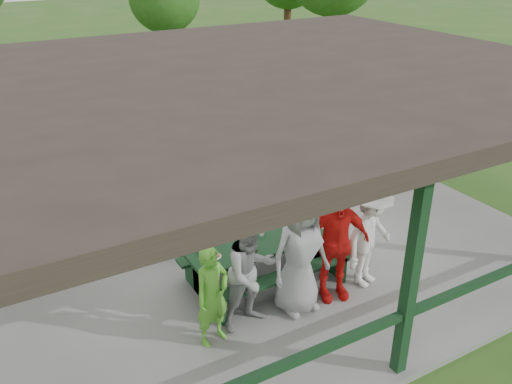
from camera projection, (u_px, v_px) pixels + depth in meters
ground at (256, 245)px, 10.19m from camera, size 90.00×90.00×0.00m
concrete_slab at (256, 243)px, 10.17m from camera, size 10.00×8.00×0.10m
pavilion_structure at (256, 79)px, 8.82m from camera, size 10.60×8.60×3.24m
picnic_table_near at (265, 256)px, 8.78m from camera, size 2.57×1.39×0.75m
picnic_table_far at (222, 205)px, 10.44m from camera, size 2.64×1.39×0.75m
table_setting at (275, 236)px, 8.77m from camera, size 2.17×0.45×0.10m
contestant_green at (212, 296)px, 7.36m from camera, size 0.63×0.49×1.52m
contestant_grey_left at (251, 273)px, 7.65m from camera, size 0.92×0.76×1.75m
contestant_grey_mid at (300, 253)px, 7.93m from camera, size 0.98×0.66×1.95m
contestant_red at (334, 243)px, 8.22m from camera, size 1.22×0.75×1.93m
contestant_white_fedora at (370, 236)px, 8.56m from camera, size 1.29×1.00×1.82m
spectator_lblue at (201, 169)px, 11.07m from camera, size 1.64×1.09×1.69m
spectator_blue at (115, 169)px, 10.71m from camera, size 0.84×0.69×1.97m
spectator_grey at (284, 157)px, 11.69m from camera, size 0.91×0.76×1.68m
pickup_truck at (229, 81)px, 18.19m from camera, size 5.99×2.90×1.64m
farm_trailer at (10, 117)px, 14.95m from camera, size 4.15×2.74×1.46m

